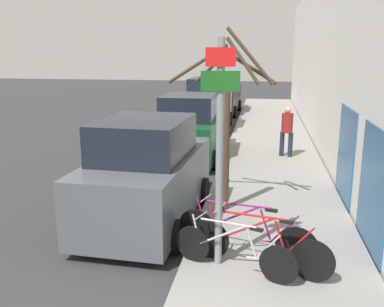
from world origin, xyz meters
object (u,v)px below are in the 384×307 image
object	(u,v)px
parked_car_0	(147,176)
parked_car_1	(190,130)
bicycle_1	(258,246)
parked_car_3	(221,95)
bicycle_0	(234,250)
parked_car_2	(208,106)
bicycle_2	(244,234)
street_tree	(226,125)
signpost	(220,149)
pedestrian_near	(287,128)

from	to	relation	value
parked_car_0	parked_car_1	bearing A→B (deg)	93.32
bicycle_1	parked_car_3	size ratio (longest dim) A/B	0.48
bicycle_0	parked_car_2	xyz separation A→B (m)	(-2.15, 13.47, 0.58)
bicycle_2	street_tree	distance (m)	2.79
bicycle_0	street_tree	size ratio (longest dim) A/B	0.51
bicycle_2	parked_car_0	bearing A→B (deg)	69.55
parked_car_3	parked_car_0	bearing A→B (deg)	-87.98
signpost	pedestrian_near	bearing A→B (deg)	79.46
bicycle_2	street_tree	world-z (taller)	street_tree
parked_car_3	pedestrian_near	xyz separation A→B (m)	(3.27, -10.72, 0.01)
bicycle_2	parked_car_1	size ratio (longest dim) A/B	0.57
signpost	parked_car_0	distance (m)	2.80
signpost	parked_car_3	bearing A→B (deg)	95.58
signpost	street_tree	bearing A→B (deg)	92.70
bicycle_1	street_tree	xyz separation A→B (m)	(-0.78, 2.69, 1.50)
signpost	parked_car_1	distance (m)	7.88
signpost	parked_car_2	size ratio (longest dim) A/B	0.83
pedestrian_near	bicycle_0	bearing A→B (deg)	98.94
bicycle_0	bicycle_2	xyz separation A→B (m)	(0.14, 0.55, 0.05)
parked_car_0	street_tree	world-z (taller)	street_tree
parked_car_1	bicycle_0	bearing A→B (deg)	-75.75
parked_car_0	bicycle_2	bearing A→B (deg)	-34.11
signpost	parked_car_1	size ratio (longest dim) A/B	0.86
bicycle_0	parked_car_3	distance (m)	18.93
bicycle_0	pedestrian_near	size ratio (longest dim) A/B	1.19
parked_car_0	parked_car_3	size ratio (longest dim) A/B	0.92
bicycle_0	street_tree	xyz separation A→B (m)	(-0.39, 2.85, 1.53)
bicycle_2	pedestrian_near	distance (m)	7.62
bicycle_2	bicycle_0	bearing A→B (deg)	-178.23
signpost	parked_car_1	world-z (taller)	signpost
signpost	parked_car_0	size ratio (longest dim) A/B	0.83
parked_car_1	pedestrian_near	bearing A→B (deg)	3.90
bicycle_0	parked_car_1	bearing A→B (deg)	34.78
bicycle_0	parked_car_0	xyz separation A→B (m)	(-2.00, 2.16, 0.52)
bicycle_2	parked_car_1	world-z (taller)	parked_car_1
bicycle_0	bicycle_1	world-z (taller)	bicycle_1
signpost	bicycle_2	bearing A→B (deg)	36.57
parked_car_1	parked_car_2	distance (m)	5.63
street_tree	bicycle_1	bearing A→B (deg)	-73.78
signpost	parked_car_0	bearing A→B (deg)	131.99
signpost	bicycle_2	size ratio (longest dim) A/B	1.52
parked_car_1	pedestrian_near	size ratio (longest dim) A/B	2.53
bicycle_0	parked_car_2	distance (m)	13.66
pedestrian_near	bicycle_2	bearing A→B (deg)	99.41
bicycle_2	street_tree	bearing A→B (deg)	29.64
signpost	parked_car_2	distance (m)	13.40
pedestrian_near	parked_car_2	bearing A→B (deg)	-40.92
parked_car_3	pedestrian_near	size ratio (longest dim) A/B	2.87
parked_car_1	street_tree	bearing A→B (deg)	-72.06
bicycle_2	pedestrian_near	xyz separation A→B (m)	(1.04, 7.53, 0.55)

